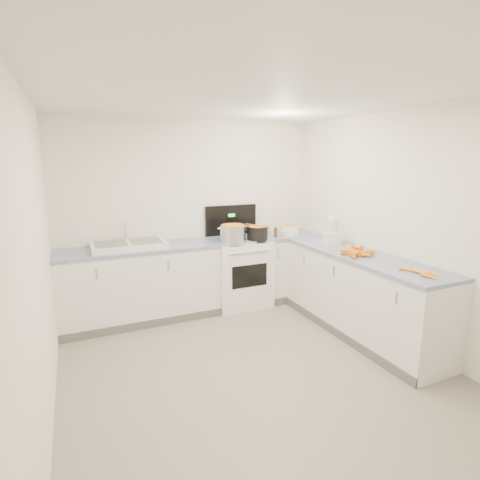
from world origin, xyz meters
name	(u,v)px	position (x,y,z in m)	size (l,w,h in m)	color
floor	(258,373)	(0.00, 0.00, 0.00)	(3.50, 4.00, 0.00)	gray
ceiling	(262,94)	(0.00, 0.00, 2.50)	(3.50, 4.00, 0.00)	white
wall_back	(193,215)	(0.00, 2.00, 1.25)	(3.50, 2.50, 0.00)	white
wall_left	(35,267)	(-1.75, 0.00, 1.25)	(4.00, 2.50, 0.00)	white
wall_right	(406,230)	(1.75, 0.00, 1.25)	(4.00, 2.50, 0.00)	white
counter_back	(201,276)	(0.00, 1.70, 0.47)	(3.50, 0.62, 0.94)	white
counter_right	(360,294)	(1.45, 0.30, 0.47)	(0.62, 2.20, 0.94)	white
stove	(239,271)	(0.55, 1.69, 0.47)	(0.76, 0.65, 1.36)	white
sink	(129,245)	(-0.90, 1.70, 0.98)	(0.86, 0.52, 0.31)	white
steel_pot	(233,234)	(0.38, 1.51, 1.04)	(0.33, 0.33, 0.24)	silver
black_pot	(257,234)	(0.74, 1.51, 1.02)	(0.28, 0.28, 0.20)	black
wooden_spoon	(257,226)	(0.74, 1.51, 1.13)	(0.02, 0.02, 0.41)	#AD7A47
mixing_bowl	(289,230)	(1.31, 1.63, 1.01)	(0.29, 0.29, 0.14)	white
extract_bottle	(276,233)	(1.03, 1.53, 1.00)	(0.05, 0.05, 0.12)	#593319
spice_jar	(283,235)	(1.11, 1.46, 0.98)	(0.05, 0.05, 0.08)	#E5B266
food_processor	(332,232)	(1.46, 0.87, 1.09)	(0.22, 0.25, 0.36)	white
carrot_pile	(357,252)	(1.38, 0.30, 0.97)	(0.47, 0.41, 0.09)	orange
peeled_carrots	(423,273)	(1.42, -0.53, 0.96)	(0.18, 0.43, 0.04)	orange
peelings	(113,244)	(-1.08, 1.67, 1.02)	(0.21, 0.28, 0.01)	tan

